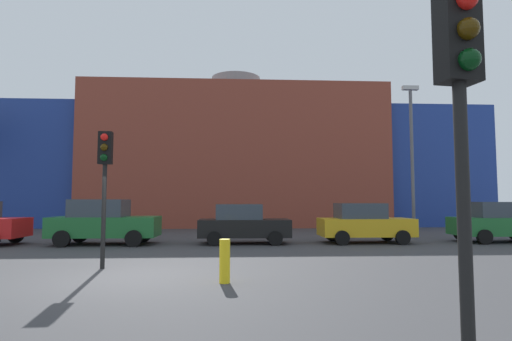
{
  "coord_description": "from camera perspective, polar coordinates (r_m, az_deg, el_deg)",
  "views": [
    {
      "loc": [
        2.55,
        -10.11,
        1.86
      ],
      "look_at": [
        3.67,
        9.86,
        3.31
      ],
      "focal_mm": 28.64,
      "sensor_mm": 36.0,
      "label": 1
    }
  ],
  "objects": [
    {
      "name": "parked_car_3",
      "position": [
        18.53,
        14.85,
        -7.11
      ],
      "size": [
        3.97,
        1.95,
        1.72
      ],
      "color": "gold",
      "rests_on": "ground_plane"
    },
    {
      "name": "building_backdrop",
      "position": [
        33.37,
        -2.86,
        0.86
      ],
      "size": [
        36.4,
        12.97,
        11.94
      ],
      "color": "brown",
      "rests_on": "ground_plane"
    },
    {
      "name": "parked_car_4",
      "position": [
        21.21,
        30.8,
        -6.2
      ],
      "size": [
        4.1,
        2.01,
        1.78
      ],
      "color": "#1E662D",
      "rests_on": "ground_plane"
    },
    {
      "name": "traffic_light_near_right",
      "position": [
        4.21,
        26.73,
        9.51
      ],
      "size": [
        0.39,
        0.38,
        3.83
      ],
      "rotation": [
        0.0,
        0.0,
        -1.43
      ],
      "color": "black",
      "rests_on": "ground_plane"
    },
    {
      "name": "traffic_light_island",
      "position": [
        11.96,
        -20.38,
        0.43
      ],
      "size": [
        0.37,
        0.37,
        3.75
      ],
      "rotation": [
        0.0,
        0.0,
        -1.54
      ],
      "color": "black",
      "rests_on": "ground_plane"
    },
    {
      "name": "street_lamp",
      "position": [
        21.63,
        20.95,
        2.61
      ],
      "size": [
        0.8,
        0.24,
        7.56
      ],
      "color": "#59595E",
      "rests_on": "ground_plane"
    },
    {
      "name": "parked_car_2",
      "position": [
        17.63,
        -1.84,
        -7.46
      ],
      "size": [
        3.88,
        1.91,
        1.68
      ],
      "color": "black",
      "rests_on": "ground_plane"
    },
    {
      "name": "bollard_yellow_0",
      "position": [
        9.42,
        -4.39,
        -12.49
      ],
      "size": [
        0.24,
        0.24,
        0.98
      ],
      "primitive_type": "cylinder",
      "color": "yellow",
      "rests_on": "ground_plane"
    },
    {
      "name": "parked_car_1",
      "position": [
        18.44,
        -20.45,
        -6.75
      ],
      "size": [
        4.35,
        2.13,
        1.88
      ],
      "color": "#1E662D",
      "rests_on": "ground_plane"
    },
    {
      "name": "ground_plane",
      "position": [
        10.59,
        -17.61,
        -14.05
      ],
      "size": [
        200.0,
        200.0,
        0.0
      ],
      "primitive_type": "plane",
      "color": "#38383A"
    }
  ]
}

